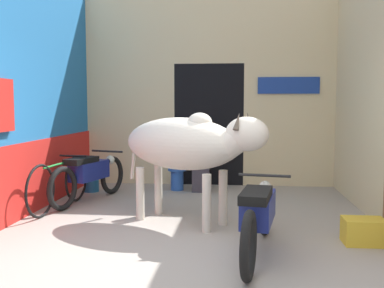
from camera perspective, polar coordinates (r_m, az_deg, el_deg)
name	(u,v)px	position (r m, az deg, el deg)	size (l,w,h in m)	color
ground_plane	(180,262)	(4.49, -1.55, -14.76)	(30.00, 30.00, 0.00)	#9E9389
wall_left_shopfront	(33,89)	(6.92, -19.52, 6.59)	(0.25, 4.17, 3.59)	#236BAD
wall_back_with_doorway	(209,104)	(8.65, 2.23, 5.12)	(4.63, 0.93, 3.59)	beige
wall_right_with_door	(378,85)	(6.50, 22.54, 6.88)	(0.22, 4.17, 3.59)	beige
cow	(187,144)	(5.65, -0.59, -0.03)	(2.05, 1.43, 1.44)	beige
motorcycle_near	(258,213)	(4.62, 8.42, -8.72)	(0.59, 2.02, 0.74)	black
motorcycle_far	(89,174)	(7.19, -12.93, -3.77)	(0.74, 1.89, 0.76)	black
bicycle	(60,183)	(6.81, -16.42, -4.82)	(0.44, 1.78, 0.74)	black
shopkeeper_seated	(201,157)	(7.84, 1.19, -1.61)	(0.42, 0.33, 1.17)	#3D3842
plastic_stool	(177,178)	(7.96, -1.90, -4.40)	(0.32, 0.32, 0.38)	#2856B2
crate	(364,231)	(5.32, 20.98, -10.31)	(0.44, 0.32, 0.28)	gold
bucket	(91,184)	(8.03, -12.66, -4.99)	(0.26, 0.26, 0.26)	#23669E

